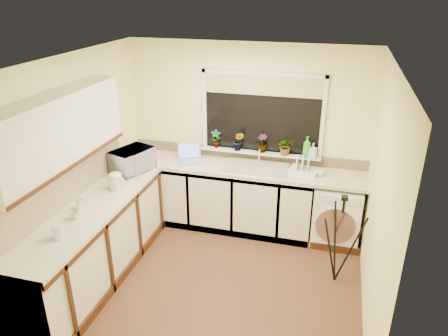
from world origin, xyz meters
TOP-DOWN VIEW (x-y plane):
  - floor at (0.00, 0.00)m, footprint 3.20×3.20m
  - ceiling at (0.00, 0.00)m, footprint 3.20×3.20m
  - wall_back at (0.00, 1.50)m, footprint 3.20×0.00m
  - wall_front at (0.00, -1.50)m, footprint 3.20×0.00m
  - wall_left at (-1.60, 0.00)m, footprint 0.00×3.00m
  - wall_right at (1.60, 0.00)m, footprint 0.00×3.00m
  - base_cabinet_back at (-0.33, 1.20)m, footprint 2.55×0.60m
  - base_cabinet_left at (-1.30, -0.30)m, footprint 0.54×2.40m
  - worktop_back at (0.00, 1.20)m, footprint 3.20×0.60m
  - worktop_left at (-1.30, -0.30)m, footprint 0.60×2.40m
  - upper_cabinet at (-1.44, -0.45)m, footprint 0.28×1.90m
  - splashback_left at (-1.59, -0.30)m, footprint 0.02×2.40m
  - splashback_back at (0.00, 1.49)m, footprint 3.20×0.02m
  - window_glass at (0.20, 1.49)m, footprint 1.50×0.02m
  - window_blind at (0.20, 1.46)m, footprint 1.50×0.02m
  - windowsill at (0.20, 1.43)m, footprint 1.60×0.14m
  - sink at (0.20, 1.20)m, footprint 0.82×0.46m
  - faucet at (0.20, 1.38)m, footprint 0.03×0.03m
  - washing_machine at (1.26, 1.18)m, footprint 0.58×0.57m
  - laptop at (-0.72, 1.22)m, footprint 0.39×0.38m
  - kettle at (-1.24, 0.16)m, footprint 0.15×0.15m
  - dish_rack at (0.80, 1.22)m, footprint 0.39×0.32m
  - tripod at (1.30, 0.35)m, footprint 0.61×0.61m
  - glass_jug at (-1.27, -0.90)m, footprint 0.10×0.10m
  - steel_jar at (-1.40, -0.35)m, footprint 0.08×0.08m
  - microwave at (-1.31, 0.72)m, footprint 0.50×0.61m
  - plant_a at (-0.41, 1.42)m, footprint 0.15×0.12m
  - plant_b at (-0.09, 1.39)m, footprint 0.15×0.13m
  - plant_c at (0.23, 1.43)m, footprint 0.17×0.17m
  - plant_d at (0.54, 1.40)m, footprint 0.26×0.25m
  - soap_bottle_green at (0.81, 1.41)m, footprint 0.13×0.13m
  - soap_bottle_clear at (0.89, 1.39)m, footprint 0.11×0.11m
  - cup_back at (1.01, 1.19)m, footprint 0.15×0.15m
  - cup_left at (-1.33, -0.55)m, footprint 0.10×0.10m

SIDE VIEW (x-z plane):
  - floor at x=0.00m, z-range 0.00..0.00m
  - washing_machine at x=1.26m, z-range 0.00..0.82m
  - base_cabinet_back at x=-0.33m, z-range 0.00..0.86m
  - base_cabinet_left at x=-1.30m, z-range 0.00..0.86m
  - tripod at x=1.30m, z-range 0.00..1.07m
  - worktop_back at x=0.00m, z-range 0.86..0.90m
  - worktop_left at x=-1.30m, z-range 0.86..0.90m
  - sink at x=0.20m, z-range 0.90..0.93m
  - dish_rack at x=0.80m, z-range 0.90..0.95m
  - cup_left at x=-1.33m, z-range 0.90..0.98m
  - cup_back at x=1.01m, z-range 0.90..0.99m
  - steel_jar at x=-1.40m, z-range 0.90..1.00m
  - laptop at x=-0.72m, z-range 0.85..1.07m
  - splashback_back at x=0.00m, z-range 0.90..1.04m
  - glass_jug at x=-1.27m, z-range 0.90..1.05m
  - kettle at x=-1.24m, z-range 0.90..1.09m
  - faucet at x=0.20m, z-range 0.90..1.14m
  - windowsill at x=0.20m, z-range 1.02..1.05m
  - microwave at x=-1.31m, z-range 0.90..1.19m
  - splashback_left at x=-1.59m, z-range 0.90..1.35m
  - soap_bottle_clear at x=0.89m, z-range 1.05..1.24m
  - plant_d at x=0.54m, z-range 1.05..1.28m
  - plant_c at x=0.23m, z-range 1.05..1.29m
  - plant_a at x=-0.41m, z-range 1.05..1.30m
  - plant_b at x=-0.09m, z-range 1.05..1.31m
  - soap_bottle_green at x=0.81m, z-range 1.05..1.32m
  - wall_back at x=0.00m, z-range -0.38..2.83m
  - wall_front at x=0.00m, z-range -0.38..2.83m
  - wall_left at x=-1.60m, z-range -0.27..2.73m
  - wall_right at x=1.60m, z-range -0.27..2.73m
  - window_glass at x=0.20m, z-range 1.05..2.05m
  - upper_cabinet at x=-1.44m, z-range 1.45..2.15m
  - window_blind at x=0.20m, z-range 1.80..2.05m
  - ceiling at x=0.00m, z-range 2.45..2.45m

